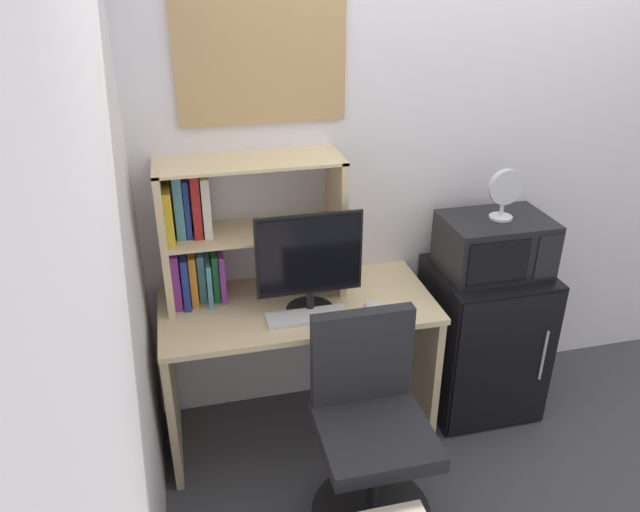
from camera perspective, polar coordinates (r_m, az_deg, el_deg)
wall_back at (r=3.40m, az=19.07°, el=9.06°), size 6.40×0.04×2.60m
wall_left at (r=1.48m, az=-19.91°, el=-14.80°), size 0.04×4.40×2.60m
desk at (r=3.00m, az=-2.01°, el=-8.19°), size 1.27×0.60×0.76m
hutch_bookshelf at (r=2.84m, az=-9.08°, el=2.28°), size 0.82×0.30×0.66m
monitor at (r=2.70m, az=-0.97°, el=-0.52°), size 0.48×0.22×0.48m
keyboard at (r=2.76m, az=-1.22°, el=-5.65°), size 0.36×0.12×0.02m
computer_mouse at (r=2.83m, az=4.77°, el=-4.63°), size 0.06×0.09×0.03m
mini_fridge at (r=3.38m, az=14.73°, el=-7.36°), size 0.56×0.53×0.81m
microwave at (r=3.12m, az=15.84°, el=0.99°), size 0.51×0.36×0.28m
desk_fan at (r=3.02m, az=16.76°, el=5.72°), size 0.17×0.11×0.25m
desk_chair at (r=2.70m, az=4.63°, el=-16.30°), size 0.52×0.52×0.93m
wall_corkboard at (r=2.77m, az=-5.44°, el=17.47°), size 0.74×0.02×0.53m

